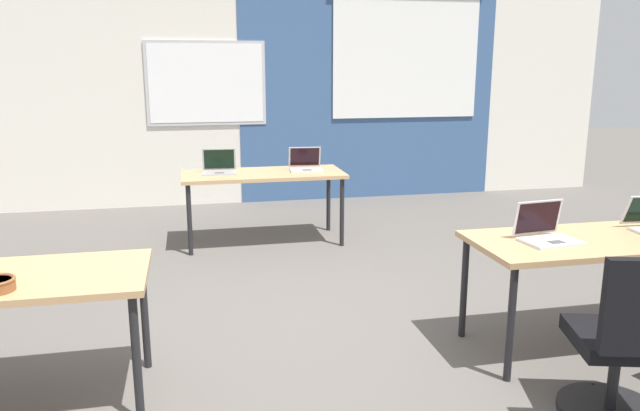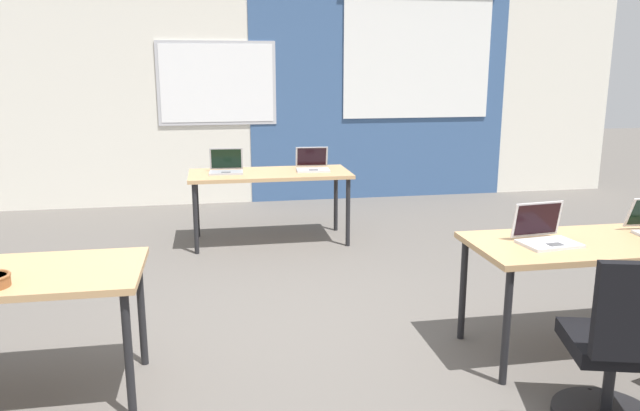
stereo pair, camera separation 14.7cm
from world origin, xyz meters
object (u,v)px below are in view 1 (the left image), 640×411
Objects in this scene: desk_near_right at (598,247)px; laptop_far_right at (306,165)px; laptop_near_right_inner at (546,233)px; laptop_far_left at (219,168)px; desk_far_center at (263,178)px; chair_near_right_inner at (623,353)px.

laptop_far_right is at bearing 114.70° from desk_near_right.
laptop_far_left is at bearing 115.75° from laptop_near_right_inner.
desk_far_center is 4.45× the size of laptop_near_right_inner.
laptop_far_right is at bearing 101.59° from laptop_near_right_inner.
desk_far_center is 3.85m from chair_near_right_inner.
laptop_near_right_inner reaches higher than desk_near_right.
desk_far_center is at bearing -170.15° from laptop_far_right.
laptop_far_right reaches higher than chair_near_right_inner.
laptop_far_right is 2.98m from laptop_near_right_inner.
laptop_near_right_inner is at bearing -77.80° from chair_near_right_inner.
laptop_far_right reaches higher than desk_far_center.
desk_far_center is 3.12m from laptop_near_right_inner.
desk_far_center is 4.62× the size of laptop_far_left.
laptop_far_left reaches higher than desk_near_right.
desk_far_center is at bearing -3.08° from laptop_far_left.
desk_far_center is (-1.75, 2.80, 0.00)m from desk_near_right.
desk_near_right is at bearing -8.51° from laptop_near_right_inner.
chair_near_right_inner is (1.34, -3.60, -0.28)m from desk_far_center.
desk_far_center is 4.55× the size of laptop_far_right.
desk_near_right is 3.13m from laptop_far_right.
chair_near_right_inner reaches higher than desk_far_center.
desk_far_center is 0.46m from laptop_far_right.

